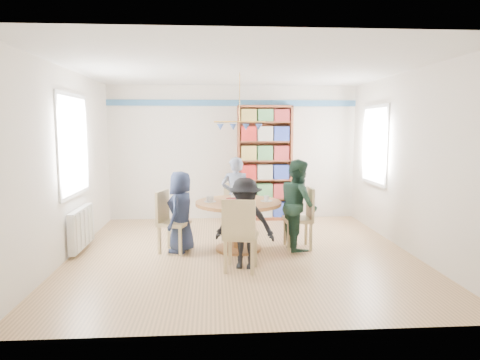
{
  "coord_description": "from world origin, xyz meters",
  "views": [
    {
      "loc": [
        -0.44,
        -6.18,
        1.86
      ],
      "look_at": [
        0.0,
        0.4,
        1.05
      ],
      "focal_mm": 32.0,
      "sensor_mm": 36.0,
      "label": 1
    }
  ],
  "objects": [
    {
      "name": "person_far",
      "position": [
        -0.03,
        1.03,
        0.69
      ],
      "size": [
        0.53,
        0.38,
        1.37
      ],
      "primitive_type": "imported",
      "rotation": [
        0.0,
        0.0,
        3.03
      ],
      "color": "gray",
      "rests_on": "ground"
    },
    {
      "name": "ground",
      "position": [
        0.0,
        0.0,
        0.0
      ],
      "size": [
        5.0,
        5.0,
        0.0
      ],
      "primitive_type": "plane",
      "color": "tan"
    },
    {
      "name": "dining_table",
      "position": [
        -0.04,
        0.18,
        0.56
      ],
      "size": [
        1.3,
        1.3,
        0.75
      ],
      "color": "#945A30",
      "rests_on": "ground"
    },
    {
      "name": "tableware",
      "position": [
        -0.06,
        0.2,
        0.81
      ],
      "size": [
        1.03,
        1.03,
        0.27
      ],
      "color": "white",
      "rests_on": "dining_table"
    },
    {
      "name": "chair_far",
      "position": [
        -0.03,
        1.25,
        0.49
      ],
      "size": [
        0.42,
        0.42,
        0.88
      ],
      "color": "tan",
      "rests_on": "ground"
    },
    {
      "name": "radiator",
      "position": [
        -2.42,
        0.3,
        0.35
      ],
      "size": [
        0.12,
        1.0,
        0.6
      ],
      "color": "silver",
      "rests_on": "ground"
    },
    {
      "name": "person_left",
      "position": [
        -0.9,
        0.15,
        0.61
      ],
      "size": [
        0.55,
        0.68,
        1.22
      ],
      "primitive_type": "imported",
      "rotation": [
        0.0,
        0.0,
        -1.88
      ],
      "color": "#192138",
      "rests_on": "ground"
    },
    {
      "name": "chair_near",
      "position": [
        -0.08,
        -0.83,
        0.53
      ],
      "size": [
        0.51,
        0.51,
        0.97
      ],
      "color": "tan",
      "rests_on": "ground"
    },
    {
      "name": "chair_right",
      "position": [
        0.96,
        0.22,
        0.52
      ],
      "size": [
        0.42,
        0.42,
        0.95
      ],
      "color": "tan",
      "rests_on": "ground"
    },
    {
      "name": "person_near",
      "position": [
        -0.01,
        -0.67,
        0.6
      ],
      "size": [
        0.86,
        0.6,
        1.21
      ],
      "primitive_type": "imported",
      "rotation": [
        0.0,
        0.0,
        -0.2
      ],
      "color": "black",
      "rests_on": "ground"
    },
    {
      "name": "chair_left",
      "position": [
        -1.08,
        0.15,
        0.51
      ],
      "size": [
        0.52,
        0.52,
        0.93
      ],
      "color": "tan",
      "rests_on": "ground"
    },
    {
      "name": "room_shell",
      "position": [
        -0.26,
        0.87,
        1.65
      ],
      "size": [
        5.0,
        5.0,
        5.0
      ],
      "color": "white",
      "rests_on": "ground"
    },
    {
      "name": "bookshelf",
      "position": [
        0.62,
        2.34,
        1.13
      ],
      "size": [
        1.09,
        0.33,
        2.29
      ],
      "color": "brown",
      "rests_on": "ground"
    },
    {
      "name": "person_right",
      "position": [
        0.88,
        0.19,
        0.69
      ],
      "size": [
        0.59,
        0.72,
        1.39
      ],
      "primitive_type": "imported",
      "rotation": [
        0.0,
        0.0,
        1.67
      ],
      "color": "#172F23",
      "rests_on": "ground"
    }
  ]
}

